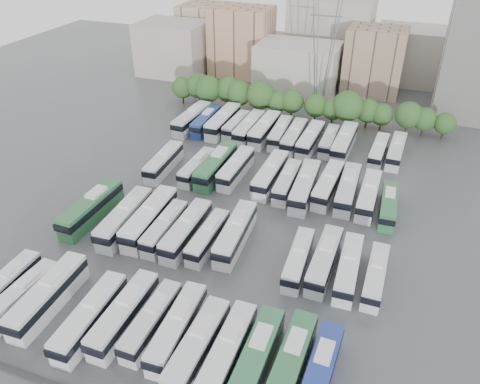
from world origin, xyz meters
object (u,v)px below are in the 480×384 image
(bus_r1_s2, at_px, (125,218))
(bus_r3_s6, at_px, (280,133))
(bus_r2_s9, at_px, (305,186))
(bus_r3_s5, at_px, (265,129))
(bus_r2_s4, at_px, (216,166))
(bus_r1_s0, at_px, (92,208))
(bus_r0_s11, at_px, (291,363))
(bus_r3_s9, at_px, (329,141))
(bus_r2_s13, at_px, (388,205))
(bus_r2_s7, at_px, (270,174))
(bus_r0_s8, at_px, (197,347))
(bus_r1_s3, at_px, (150,218))
(bus_r3_s4, at_px, (249,128))
(bus_r1_s12, at_px, (349,268))
(bus_r0_s7, at_px, (177,328))
(bus_r1_s4, at_px, (165,228))
(bus_r2_s5, at_px, (236,168))
(bus_r3_s2, at_px, (223,121))
(bus_r0_s5, at_px, (124,314))
(bus_r3_s7, at_px, (294,137))
(bus_r2_s3, at_px, (197,167))
(bus_r3_s3, at_px, (236,125))
(bus_r1_s11, at_px, (324,260))
(bus_r2_s12, at_px, (369,195))
(bus_r2_s1, at_px, (164,162))
(bus_r0_s2, at_px, (48,295))
(bus_r0_s12, at_px, (320,373))
(bus_r3_s0, at_px, (192,119))
(bus_r3_s8, at_px, (310,139))
(apartment_tower, at_px, (477,59))
(bus_r0_s10, at_px, (256,358))
(bus_r3_s12, at_px, (379,151))
(bus_r1_s6, at_px, (208,237))
(bus_r2_s11, at_px, (348,189))
(bus_r2_s8, at_px, (287,182))
(bus_r2_s10, at_px, (328,184))
(bus_r1_s7, at_px, (235,233))
(bus_r3_s1, at_px, (206,121))
(bus_r1_s5, at_px, (186,230))
(bus_r0_s9, at_px, (228,351))
(bus_r3_s13, at_px, (396,151))
(bus_r0_s1, at_px, (22,295))
(bus_r0_s6, at_px, (152,320))

(bus_r1_s2, bearing_deg, bus_r3_s6, 67.40)
(bus_r2_s9, distance_m, bus_r3_s5, 23.20)
(bus_r2_s4, bearing_deg, bus_r1_s0, -123.60)
(bus_r0_s11, height_order, bus_r3_s9, bus_r0_s11)
(bus_r2_s13, xyz_separation_m, bus_r3_s5, (-26.71, 19.58, 0.32))
(bus_r2_s7, bearing_deg, bus_r0_s8, -83.70)
(bus_r1_s3, distance_m, bus_r3_s4, 35.93)
(bus_r1_s12, bearing_deg, bus_r0_s7, -136.05)
(bus_r1_s4, distance_m, bus_r2_s5, 20.34)
(bus_r2_s13, height_order, bus_r3_s2, bus_r3_s2)
(bus_r0_s5, distance_m, bus_r2_s4, 36.00)
(bus_r3_s7, bearing_deg, bus_r2_s3, -127.04)
(bus_r3_s3, bearing_deg, bus_r1_s11, -52.51)
(bus_r2_s12, bearing_deg, bus_r2_s1, -177.21)
(bus_r0_s2, xyz_separation_m, bus_r0_s12, (33.04, 0.79, -0.19))
(bus_r3_s0, relative_size, bus_r3_s8, 1.05)
(bus_r1_s2, relative_size, bus_r2_s13, 1.19)
(apartment_tower, xyz_separation_m, bus_r3_s4, (-42.34, -28.05, -11.02))
(bus_r2_s7, bearing_deg, bus_r1_s4, -115.51)
(bus_r2_s7, bearing_deg, bus_r2_s1, -172.50)
(bus_r0_s10, bearing_deg, bus_r1_s3, 141.85)
(bus_r3_s12, bearing_deg, bus_r1_s6, -116.24)
(bus_r2_s9, xyz_separation_m, bus_r2_s11, (6.79, 1.80, -0.08))
(bus_r2_s8, height_order, bus_r2_s10, bus_r2_s10)
(bus_r1_s2, distance_m, bus_r1_s7, 16.97)
(bus_r2_s12, bearing_deg, bus_r3_s0, 156.60)
(bus_r1_s4, height_order, bus_r1_s11, bus_r1_s11)
(bus_r1_s6, bearing_deg, bus_r1_s2, -177.02)
(bus_r0_s5, distance_m, bus_r1_s12, 28.70)
(bus_r0_s12, bearing_deg, bus_r3_s1, 126.01)
(bus_r1_s5, height_order, bus_r3_s12, bus_r1_s5)
(bus_r0_s2, bearing_deg, bus_r2_s9, 54.65)
(bus_r2_s3, distance_m, bus_r3_s4, 18.85)
(bus_r0_s9, distance_m, bus_r2_s5, 39.54)
(bus_r0_s8, bearing_deg, bus_r1_s5, 120.25)
(bus_r3_s4, relative_size, bus_r3_s9, 1.18)
(bus_r0_s11, bearing_deg, bus_r0_s8, -170.18)
(bus_r3_s8, height_order, bus_r3_s13, bus_r3_s8)
(bus_r0_s1, xyz_separation_m, bus_r2_s9, (26.31, 36.14, 0.37))
(bus_r0_s10, xyz_separation_m, bus_r0_s12, (6.58, 0.63, -0.11))
(bus_r0_s10, bearing_deg, bus_r3_s6, 103.76)
(bus_r0_s6, bearing_deg, bus_r1_s7, 80.07)
(bus_r2_s4, distance_m, bus_r2_s9, 16.54)
(apartment_tower, distance_m, bus_r1_s2, 82.16)
(bus_r1_s7, bearing_deg, bus_r3_s2, 112.11)
(bus_r0_s1, relative_size, bus_r2_s5, 0.90)
(bus_r0_s5, relative_size, bus_r0_s7, 1.02)
(bus_r1_s2, relative_size, bus_r3_s7, 1.07)
(bus_r1_s7, relative_size, bus_r3_s2, 0.94)
(bus_r1_s2, height_order, bus_r2_s8, bus_r1_s2)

